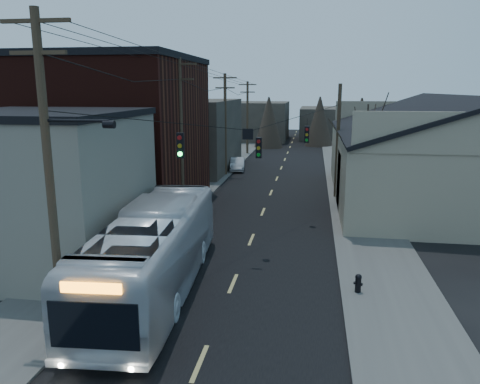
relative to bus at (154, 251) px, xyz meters
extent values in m
cube|color=black|center=(3.00, 23.24, -1.74)|extent=(9.00, 110.00, 0.02)
cube|color=#474744|center=(-3.50, 23.24, -1.69)|extent=(4.00, 110.00, 0.12)
cube|color=#474744|center=(9.50, 23.24, -1.69)|extent=(4.00, 110.00, 0.12)
cube|color=slate|center=(-6.00, 2.24, 1.75)|extent=(8.00, 8.00, 7.00)
cube|color=black|center=(-7.00, 13.24, 3.25)|extent=(10.00, 12.00, 10.00)
cube|color=#322D28|center=(-6.50, 29.24, 1.75)|extent=(9.00, 14.00, 7.00)
cube|color=gray|center=(16.00, 18.24, 0.75)|extent=(16.00, 20.00, 5.00)
cube|color=black|center=(12.00, 18.24, 4.55)|extent=(8.16, 20.60, 2.86)
cube|color=#322D28|center=(-3.00, 58.24, 1.25)|extent=(10.00, 12.00, 6.00)
cube|color=#322D28|center=(10.00, 63.24, 0.75)|extent=(12.00, 14.00, 5.00)
cone|color=black|center=(9.50, 13.24, 1.85)|extent=(0.40, 0.40, 7.20)
cylinder|color=#382B1E|center=(-2.00, -3.76, 3.50)|extent=(0.28, 0.28, 10.50)
cube|color=#382B1E|center=(-2.00, -3.76, 8.35)|extent=(2.20, 0.12, 0.12)
cylinder|color=#382B1E|center=(-2.00, 11.24, 3.25)|extent=(0.28, 0.28, 10.00)
cube|color=#382B1E|center=(-2.00, 11.24, 7.85)|extent=(2.20, 0.12, 0.12)
cylinder|color=#382B1E|center=(-2.00, 26.24, 3.00)|extent=(0.28, 0.28, 9.50)
cube|color=#382B1E|center=(-2.00, 26.24, 7.35)|extent=(2.20, 0.12, 0.12)
cylinder|color=#382B1E|center=(-2.00, 41.24, 2.75)|extent=(0.28, 0.28, 9.00)
cube|color=#382B1E|center=(-2.00, 41.24, 6.85)|extent=(2.20, 0.12, 0.12)
cylinder|color=#382B1E|center=(8.00, 18.24, 2.50)|extent=(0.28, 0.28, 8.50)
cube|color=black|center=(1.00, 0.74, 4.20)|extent=(0.28, 0.20, 1.00)
cube|color=black|center=(3.60, 5.24, 3.60)|extent=(0.28, 0.20, 1.00)
cube|color=black|center=(5.80, 11.24, 3.70)|extent=(0.28, 0.20, 1.00)
imported|color=silver|center=(0.00, 0.00, 0.00)|extent=(3.76, 12.74, 3.50)
imported|color=#B7B9BF|center=(-1.30, 29.06, -1.10)|extent=(1.85, 4.09, 1.30)
cylinder|color=black|center=(8.17, 0.96, -1.33)|extent=(0.24, 0.24, 0.60)
sphere|color=black|center=(8.17, 0.96, -1.00)|extent=(0.26, 0.26, 0.26)
cylinder|color=black|center=(8.17, 0.96, -1.28)|extent=(0.37, 0.25, 0.12)
camera|label=1|loc=(6.17, -17.12, 6.41)|focal=35.00mm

